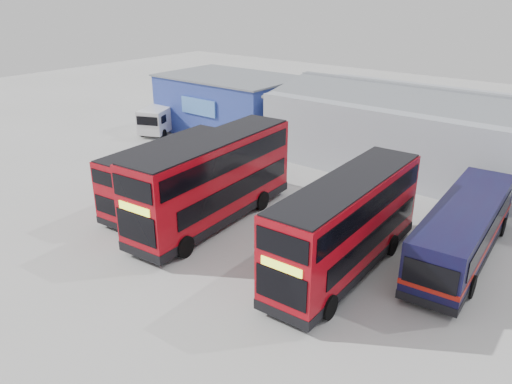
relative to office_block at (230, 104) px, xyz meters
The scene contains 8 objects.
ground_plane 22.94m from the office_block, 52.11° to the right, with size 120.00×120.00×0.00m, color #9B9B96.
office_block is the anchor object (origin of this frame).
maintenance_shed 22.09m from the office_block, ahead, with size 30.50×12.00×5.89m.
double_decker_left 17.29m from the office_block, 61.47° to the right, with size 3.03×9.48×3.95m.
double_decker_centre 19.48m from the office_block, 51.38° to the right, with size 3.75×11.92×4.96m.
double_decker_right 25.66m from the office_block, 36.42° to the right, with size 3.11×11.04×4.63m.
single_decker_blue 26.90m from the office_block, 23.52° to the right, with size 3.36×11.28×3.02m.
panel_van 6.54m from the office_block, 137.90° to the right, with size 4.25×5.92×2.42m.
Camera 1 is at (16.33, -16.04, 12.65)m, focal length 35.00 mm.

